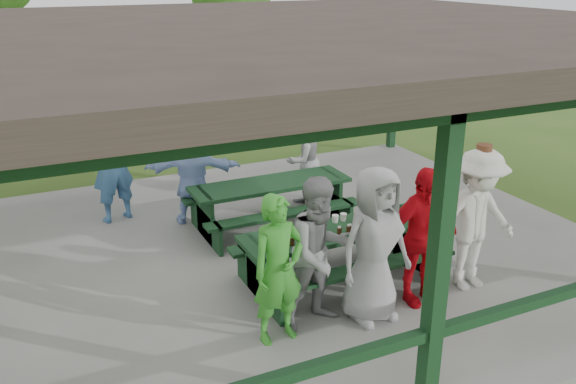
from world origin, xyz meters
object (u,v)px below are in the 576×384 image
contestant_green (278,270)px  contestant_white_fedora (476,220)px  spectator_blue (111,163)px  pickup_truck (172,94)px  contestant_red (421,236)px  spectator_lblue (192,173)px  spectator_grey (303,160)px  picnic_table_near (340,247)px  contestant_grey_left (321,253)px  picnic_table_far (271,199)px  contestant_grey_mid (374,245)px

contestant_green → contestant_white_fedora: contestant_white_fedora is taller
contestant_green → spectator_blue: bearing=97.3°
contestant_green → contestant_white_fedora: size_ratio=0.89×
pickup_truck → contestant_green: bearing=-172.5°
contestant_white_fedora → contestant_red: bearing=179.6°
spectator_lblue → spectator_blue: bearing=-7.4°
contestant_red → pickup_truck: 11.14m
pickup_truck → spectator_blue: bearing=174.6°
contestant_green → spectator_grey: 4.29m
picnic_table_near → contestant_grey_left: contestant_grey_left is taller
contestant_white_fedora → picnic_table_near: bearing=149.3°
picnic_table_far → contestant_white_fedora: size_ratio=1.31×
contestant_green → spectator_lblue: size_ratio=1.03×
contestant_green → spectator_blue: size_ratio=0.88×
contestant_grey_left → contestant_grey_mid: (0.61, -0.17, 0.04)m
spectator_blue → contestant_grey_mid: bearing=100.7°
contestant_white_fedora → spectator_lblue: 4.44m
spectator_lblue → pickup_truck: 7.73m
contestant_grey_left → pickup_truck: 11.13m
contestant_red → contestant_white_fedora: 0.84m
contestant_grey_left → contestant_red: 1.33m
picnic_table_near → contestant_white_fedora: contestant_white_fedora is taller
contestant_red → contestant_green: bearing=-177.5°
contestant_grey_mid → picnic_table_near: bearing=79.3°
contestant_green → spectator_blue: (-1.01, 4.21, 0.11)m
spectator_lblue → spectator_blue: spectator_blue is taller
picnic_table_near → spectator_lblue: size_ratio=1.59×
contestant_green → pickup_truck: contestant_green is taller
contestant_grey_mid → spectator_blue: bearing=112.3°
contestant_grey_left → spectator_grey: size_ratio=1.20×
contestant_white_fedora → spectator_blue: spectator_blue is taller
pickup_truck → picnic_table_far: bearing=-167.8°
picnic_table_near → spectator_grey: bearing=72.6°
spectator_blue → spectator_grey: spectator_blue is taller
contestant_grey_left → spectator_grey: 3.94m
picnic_table_near → pickup_truck: pickup_truck is taller
spectator_blue → pickup_truck: size_ratio=0.40×
contestant_red → spectator_blue: (-2.90, 4.20, 0.10)m
contestant_white_fedora → spectator_lblue: size_ratio=1.15×
spectator_blue → picnic_table_near: bearing=108.0°
spectator_blue → spectator_grey: 3.21m
spectator_lblue → contestant_green: bearing=108.2°
contestant_green → contestant_grey_mid: bearing=-9.7°
contestant_grey_left → contestant_red: size_ratio=1.03×
contestant_grey_left → contestant_green: bearing=-176.4°
contestant_white_fedora → spectator_lblue: bearing=125.5°
contestant_white_fedora → picnic_table_far: bearing=118.4°
spectator_grey → picnic_table_near: bearing=56.2°
contestant_grey_mid → spectator_lblue: size_ratio=1.13×
picnic_table_near → contestant_red: size_ratio=1.52×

